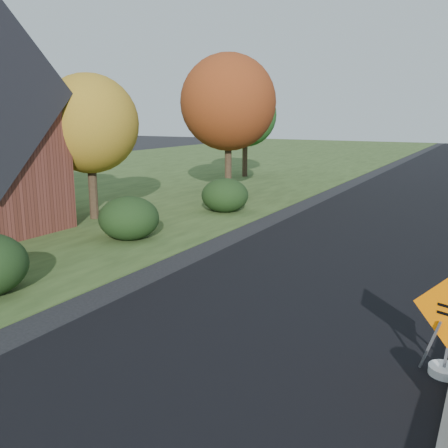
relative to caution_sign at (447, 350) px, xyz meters
The scene contains 8 objects.
grass_verge_near 27.42m from the caution_sign, 147.40° to the left, with size 30.00×120.00×0.03m, color #31451D.
milled_overlay 15.19m from the caution_sign, 103.33° to the left, with size 7.20×120.00×0.01m, color black.
hedge_mid 11.63m from the caution_sign, 155.75° to the left, with size 2.09×2.09×1.52m, color black.
hedge_north 14.77m from the caution_sign, 133.15° to the left, with size 2.09×2.09×1.52m, color black.
tree_near_yellow 16.02m from the caution_sign, 154.34° to the left, with size 3.96×3.96×5.88m.
tree_near_red 19.60m from the caution_sign, 129.32° to the left, with size 4.95×4.95×7.35m.
tree_near_back 27.58m from the caution_sign, 123.54° to the left, with size 4.29×4.29×6.37m.
caution_sign is the anchor object (origin of this frame).
Camera 1 is at (-0.47, -13.20, 4.25)m, focal length 40.00 mm.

